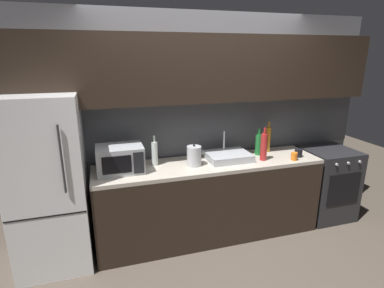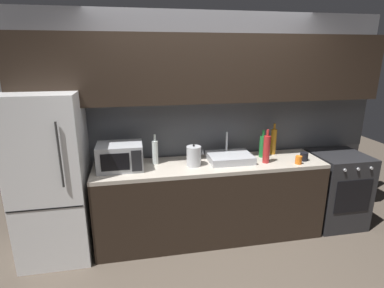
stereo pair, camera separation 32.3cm
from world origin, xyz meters
name	(u,v)px [view 2 (the right image)]	position (x,y,z in m)	size (l,w,h in m)	color
back_wall	(205,100)	(0.00, 1.20, 1.55)	(4.27, 0.44, 2.50)	slate
counter_run	(210,200)	(0.00, 0.90, 0.45)	(2.53, 0.60, 0.90)	black
refrigerator	(52,178)	(-1.64, 0.90, 0.86)	(0.68, 0.69, 1.72)	white
oven_range	(336,189)	(1.60, 0.90, 0.45)	(0.60, 0.62, 0.90)	#232326
microwave	(120,156)	(-0.96, 0.92, 1.04)	(0.46, 0.35, 0.27)	#A8AAAF
sink_basin	(230,157)	(0.23, 0.93, 0.94)	(0.48, 0.38, 0.30)	#ADAFB5
kettle	(194,156)	(-0.20, 0.87, 1.01)	(0.19, 0.15, 0.24)	#B7BABF
wine_bottle_red	(267,149)	(0.60, 0.81, 1.06)	(0.07, 0.07, 0.37)	#A82323
wine_bottle_clear	(155,152)	(-0.59, 1.00, 1.03)	(0.06, 0.06, 0.33)	silver
wine_bottle_amber	(273,141)	(0.81, 1.07, 1.06)	(0.07, 0.07, 0.37)	#B27019
wine_bottle_green	(263,146)	(0.64, 1.00, 1.03)	(0.08, 0.08, 0.32)	#1E6B2D
mug_dark	(304,157)	(1.05, 0.79, 0.95)	(0.09, 0.09, 0.09)	black
mug_orange	(299,160)	(0.93, 0.70, 0.94)	(0.07, 0.07, 0.09)	orange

